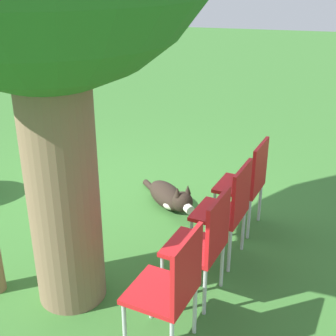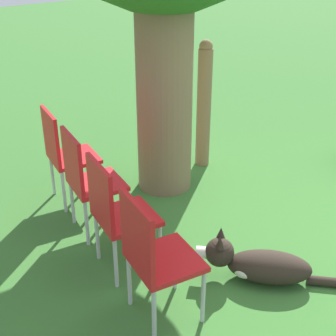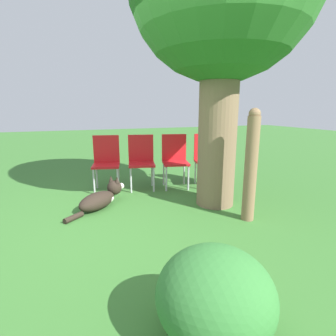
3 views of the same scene
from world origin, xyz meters
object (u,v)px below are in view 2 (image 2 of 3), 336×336
(red_chair_1, at_px, (115,210))
(red_chair_3, at_px, (64,151))
(fence_post, at_px, (204,105))
(dog, at_px, (258,264))
(red_chair_0, at_px, (153,253))
(red_chair_2, at_px, (87,177))

(red_chair_1, relative_size, red_chair_3, 1.00)
(red_chair_3, bearing_deg, fence_post, 2.97)
(fence_post, height_order, red_chair_3, fence_post)
(dog, distance_m, red_chair_0, 0.95)
(red_chair_1, relative_size, red_chair_2, 1.00)
(red_chair_1, height_order, red_chair_2, same)
(dog, bearing_deg, red_chair_0, 35.86)
(dog, bearing_deg, red_chair_3, -26.73)
(fence_post, height_order, red_chair_2, fence_post)
(fence_post, distance_m, red_chair_3, 1.59)
(dog, height_order, red_chair_3, red_chair_3)
(red_chair_2, relative_size, red_chair_3, 1.00)
(red_chair_2, xyz_separation_m, red_chair_3, (0.12, 0.58, 0.00))
(dog, relative_size, red_chair_0, 0.97)
(dog, relative_size, fence_post, 0.65)
(red_chair_0, bearing_deg, red_chair_2, 91.07)
(dog, bearing_deg, red_chair_1, 1.83)
(fence_post, relative_size, red_chair_3, 1.49)
(dog, xyz_separation_m, red_chair_0, (-0.83, 0.21, 0.40))
(fence_post, relative_size, red_chair_1, 1.49)
(red_chair_1, bearing_deg, dog, -35.10)
(fence_post, height_order, red_chair_0, fence_post)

